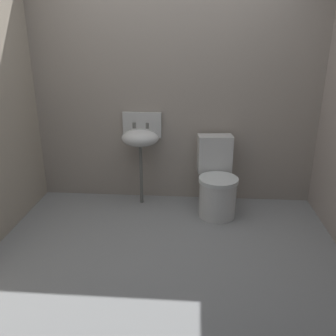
% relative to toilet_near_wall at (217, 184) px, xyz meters
% --- Properties ---
extents(ground_plane, '(3.44, 2.91, 0.08)m').
position_rel_toilet_near_wall_xyz_m(ground_plane, '(-0.46, -0.91, -0.36)').
color(ground_plane, gray).
extents(wall_back, '(3.44, 0.10, 2.38)m').
position_rel_toilet_near_wall_xyz_m(wall_back, '(-0.46, 0.40, 0.87)').
color(wall_back, '#A1968B').
rests_on(wall_back, ground).
extents(toilet_near_wall, '(0.44, 0.63, 0.78)m').
position_rel_toilet_near_wall_xyz_m(toilet_near_wall, '(0.00, 0.00, 0.00)').
color(toilet_near_wall, silver).
rests_on(toilet_near_wall, ground).
extents(sink, '(0.42, 0.35, 0.99)m').
position_rel_toilet_near_wall_xyz_m(sink, '(-0.81, 0.19, 0.43)').
color(sink, slate).
rests_on(sink, ground).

